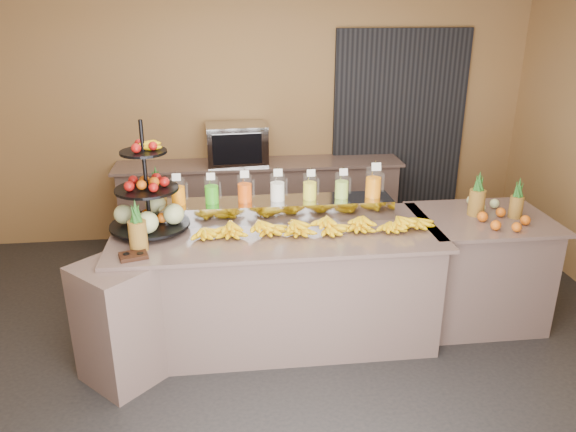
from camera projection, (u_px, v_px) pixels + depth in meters
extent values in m
plane|color=black|center=(281.00, 357.00, 4.34)|extent=(6.00, 6.00, 0.00)
cube|color=olive|center=(257.00, 115.00, 6.16)|extent=(6.00, 0.02, 2.80)
cube|color=black|center=(398.00, 130.00, 6.36)|extent=(1.50, 0.06, 2.20)
cube|color=gray|center=(277.00, 287.00, 4.46)|extent=(2.40, 0.90, 0.90)
cube|color=gray|center=(277.00, 233.00, 4.29)|extent=(2.50, 1.00, 0.03)
cube|color=gray|center=(121.00, 323.00, 3.96)|extent=(0.71, 0.71, 0.90)
cube|color=gray|center=(476.00, 270.00, 4.73)|extent=(1.00, 0.80, 0.90)
cube|color=gray|center=(483.00, 219.00, 4.56)|extent=(1.08, 0.88, 0.03)
cube|color=gray|center=(260.00, 204.00, 6.26)|extent=(3.00, 0.50, 0.90)
cube|color=gray|center=(259.00, 164.00, 6.09)|extent=(3.10, 0.55, 0.03)
cube|color=gray|center=(278.00, 209.00, 4.52)|extent=(1.85, 0.30, 0.15)
cylinder|color=silver|center=(178.00, 191.00, 4.37)|extent=(0.11, 0.11, 0.21)
cylinder|color=orange|center=(178.00, 196.00, 4.38)|extent=(0.11, 0.11, 0.14)
cylinder|color=gray|center=(176.00, 185.00, 4.36)|extent=(0.01, 0.01, 0.25)
cube|color=white|center=(176.00, 177.00, 4.27)|extent=(0.07, 0.02, 0.06)
cylinder|color=silver|center=(212.00, 190.00, 4.40)|extent=(0.11, 0.11, 0.21)
cylinder|color=#2BA411|center=(212.00, 194.00, 4.41)|extent=(0.10, 0.10, 0.14)
cylinder|color=gray|center=(209.00, 184.00, 4.39)|extent=(0.01, 0.01, 0.24)
cube|color=white|center=(211.00, 176.00, 4.30)|extent=(0.07, 0.02, 0.06)
cylinder|color=silver|center=(245.00, 189.00, 4.43)|extent=(0.12, 0.12, 0.21)
cylinder|color=#ED4B00|center=(245.00, 193.00, 4.44)|extent=(0.11, 0.11, 0.15)
cylinder|color=gray|center=(243.00, 183.00, 4.42)|extent=(0.01, 0.01, 0.25)
cube|color=white|center=(245.00, 174.00, 4.33)|extent=(0.07, 0.02, 0.06)
cylinder|color=silver|center=(277.00, 187.00, 4.45)|extent=(0.12, 0.12, 0.22)
cylinder|color=white|center=(277.00, 191.00, 4.47)|extent=(0.11, 0.11, 0.15)
cylinder|color=gray|center=(275.00, 181.00, 4.44)|extent=(0.01, 0.01, 0.26)
cube|color=white|center=(278.00, 173.00, 4.35)|extent=(0.07, 0.02, 0.06)
cylinder|color=silver|center=(310.00, 187.00, 4.48)|extent=(0.11, 0.11, 0.21)
cylinder|color=yellow|center=(310.00, 191.00, 4.49)|extent=(0.10, 0.10, 0.14)
cylinder|color=gray|center=(308.00, 181.00, 4.47)|extent=(0.01, 0.01, 0.24)
cube|color=white|center=(311.00, 173.00, 4.39)|extent=(0.07, 0.02, 0.06)
cylinder|color=silver|center=(342.00, 186.00, 4.51)|extent=(0.11, 0.11, 0.21)
cylinder|color=#A0D047|center=(342.00, 190.00, 4.52)|extent=(0.10, 0.10, 0.14)
cylinder|color=gray|center=(340.00, 180.00, 4.50)|extent=(0.01, 0.01, 0.24)
cube|color=white|center=(344.00, 172.00, 4.42)|extent=(0.07, 0.02, 0.06)
cylinder|color=silver|center=(373.00, 183.00, 4.53)|extent=(0.13, 0.13, 0.24)
cylinder|color=orange|center=(373.00, 187.00, 4.55)|extent=(0.12, 0.12, 0.16)
cylinder|color=gray|center=(371.00, 176.00, 4.52)|extent=(0.01, 0.01, 0.28)
cube|color=white|center=(376.00, 167.00, 4.42)|extent=(0.08, 0.02, 0.06)
ellipsoid|color=#EFB60B|center=(205.00, 231.00, 4.16)|extent=(0.22, 0.17, 0.09)
ellipsoid|color=#EFB60B|center=(236.00, 230.00, 4.19)|extent=(0.22, 0.17, 0.09)
ellipsoid|color=#EFB60B|center=(267.00, 228.00, 4.21)|extent=(0.22, 0.17, 0.09)
ellipsoid|color=#EFB60B|center=(297.00, 227.00, 4.24)|extent=(0.22, 0.17, 0.09)
ellipsoid|color=#EFB60B|center=(327.00, 226.00, 4.26)|extent=(0.22, 0.17, 0.09)
ellipsoid|color=#EFB60B|center=(357.00, 224.00, 4.29)|extent=(0.22, 0.17, 0.09)
ellipsoid|color=#EFB60B|center=(386.00, 223.00, 4.31)|extent=(0.22, 0.17, 0.09)
ellipsoid|color=#EFB60B|center=(415.00, 222.00, 4.34)|extent=(0.22, 0.17, 0.09)
ellipsoid|color=#EFB60B|center=(226.00, 222.00, 4.16)|extent=(0.18, 0.15, 0.08)
ellipsoid|color=#EFB60B|center=(261.00, 221.00, 4.19)|extent=(0.18, 0.15, 0.08)
ellipsoid|color=#EFB60B|center=(295.00, 219.00, 4.21)|extent=(0.18, 0.15, 0.08)
ellipsoid|color=#EFB60B|center=(329.00, 218.00, 4.24)|extent=(0.18, 0.15, 0.08)
ellipsoid|color=#EFB60B|center=(363.00, 216.00, 4.27)|extent=(0.18, 0.15, 0.08)
ellipsoid|color=#EFB60B|center=(395.00, 215.00, 4.30)|extent=(0.18, 0.15, 0.08)
cylinder|color=black|center=(146.00, 177.00, 4.15)|extent=(0.03, 0.03, 0.85)
cylinder|color=black|center=(150.00, 224.00, 4.29)|extent=(0.62, 0.62, 0.02)
cylinder|color=black|center=(147.00, 189.00, 4.18)|extent=(0.48, 0.48, 0.02)
cylinder|color=black|center=(143.00, 152.00, 4.08)|extent=(0.35, 0.35, 0.02)
sphere|color=#BAC688|center=(174.00, 212.00, 4.27)|extent=(0.16, 0.16, 0.16)
sphere|color=maroon|center=(164.00, 182.00, 4.18)|extent=(0.08, 0.08, 0.08)
sphere|color=#D15812|center=(137.00, 218.00, 4.26)|extent=(0.09, 0.09, 0.09)
cube|color=black|center=(133.00, 256.00, 3.84)|extent=(0.22, 0.19, 0.03)
cylinder|color=brown|center=(138.00, 236.00, 3.92)|extent=(0.13, 0.13, 0.22)
cone|color=#1C4E1A|center=(135.00, 211.00, 3.85)|extent=(0.06, 0.06, 0.16)
cylinder|color=brown|center=(158.00, 201.00, 4.52)|extent=(0.14, 0.14, 0.27)
cone|color=#1C4E1A|center=(156.00, 176.00, 4.44)|extent=(0.07, 0.07, 0.16)
cylinder|color=brown|center=(477.00, 202.00, 4.57)|extent=(0.12, 0.12, 0.22)
cylinder|color=brown|center=(516.00, 207.00, 4.52)|extent=(0.11, 0.11, 0.18)
ellipsoid|color=#D15812|center=(504.00, 219.00, 4.40)|extent=(0.32, 0.22, 0.08)
cube|color=gray|center=(237.00, 144.00, 5.99)|extent=(0.66, 0.48, 0.42)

